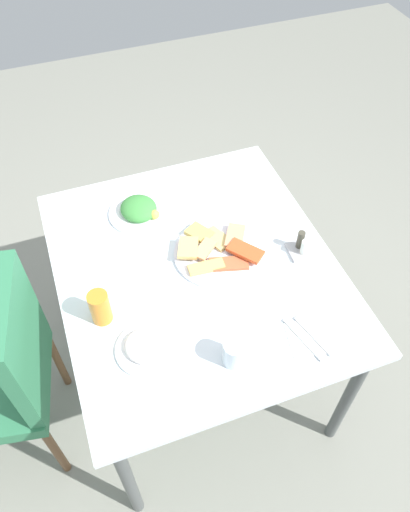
{
  "coord_description": "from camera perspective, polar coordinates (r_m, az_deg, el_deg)",
  "views": [
    {
      "loc": [
        -1.04,
        0.34,
        2.09
      ],
      "look_at": [
        0.01,
        -0.04,
        0.76
      ],
      "focal_mm": 34.77,
      "sensor_mm": 36.0,
      "label": 1
    }
  ],
  "objects": [
    {
      "name": "soda_can",
      "position": [
        1.6,
        -11.98,
        -5.8
      ],
      "size": [
        0.09,
        0.09,
        0.12
      ],
      "primitive_type": "cylinder",
      "rotation": [
        0.0,
        0.0,
        4.11
      ],
      "color": "orange",
      "rests_on": "dining_table"
    },
    {
      "name": "salad_plate_greens",
      "position": [
        1.55,
        -6.74,
        -10.34
      ],
      "size": [
        0.19,
        0.19,
        0.04
      ],
      "color": "white",
      "rests_on": "dining_table"
    },
    {
      "name": "pide_platter",
      "position": [
        1.77,
        1.43,
        0.53
      ],
      "size": [
        0.32,
        0.32,
        0.04
      ],
      "color": "white",
      "rests_on": "dining_table"
    },
    {
      "name": "spoon",
      "position": [
        1.6,
        11.26,
        -9.33
      ],
      "size": [
        0.18,
        0.06,
        0.0
      ],
      "primitive_type": "cube",
      "rotation": [
        0.0,
        0.0,
        0.25
      ],
      "color": "silver",
      "rests_on": "paper_napkin"
    },
    {
      "name": "salad_plate_rice",
      "position": [
        1.92,
        -7.59,
        5.28
      ],
      "size": [
        0.23,
        0.23,
        0.07
      ],
      "color": "white",
      "rests_on": "dining_table"
    },
    {
      "name": "drinking_glass",
      "position": [
        1.5,
        3.43,
        -11.02
      ],
      "size": [
        0.07,
        0.07,
        0.09
      ],
      "primitive_type": "cylinder",
      "color": "silver",
      "rests_on": "dining_table"
    },
    {
      "name": "paper_napkin",
      "position": [
        1.61,
        11.81,
        -9.19
      ],
      "size": [
        0.15,
        0.15,
        0.0
      ],
      "primitive_type": "cube",
      "rotation": [
        0.0,
        0.0,
        -0.19
      ],
      "color": "white",
      "rests_on": "dining_table"
    },
    {
      "name": "condiment_caddy",
      "position": [
        1.8,
        11.04,
        1.02
      ],
      "size": [
        0.1,
        0.1,
        0.08
      ],
      "color": "#B2B2B7",
      "rests_on": "dining_table"
    },
    {
      "name": "fork",
      "position": [
        1.61,
        12.4,
        -8.91
      ],
      "size": [
        0.17,
        0.06,
        0.0
      ],
      "primitive_type": "cube",
      "rotation": [
        0.0,
        0.0,
        0.26
      ],
      "color": "silver",
      "rests_on": "paper_napkin"
    },
    {
      "name": "dining_chair",
      "position": [
        1.9,
        -22.04,
        -12.13
      ],
      "size": [
        0.49,
        0.49,
        0.91
      ],
      "color": "#317A50",
      "rests_on": "ground_plane"
    },
    {
      "name": "ground_plane",
      "position": [
        2.36,
        -0.77,
        -12.39
      ],
      "size": [
        6.0,
        6.0,
        0.0
      ],
      "primitive_type": "plane",
      "color": "gray"
    },
    {
      "name": "dining_table",
      "position": [
        1.8,
        -0.99,
        -2.68
      ],
      "size": [
        1.1,
        0.96,
        0.73
      ],
      "color": "white",
      "rests_on": "ground_plane"
    }
  ]
}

